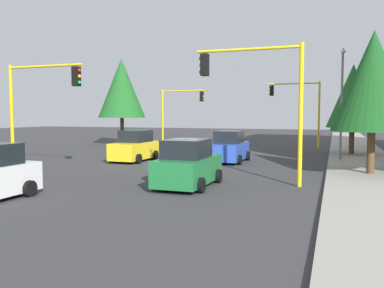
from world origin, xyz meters
name	(u,v)px	position (x,y,z in m)	size (l,w,h in m)	color
ground_plane	(183,163)	(0.00, 0.00, 0.00)	(120.00, 120.00, 0.00)	#353538
sidewalk_kerb	(361,160)	(-5.00, 10.50, 0.07)	(80.00, 4.00, 0.15)	gray
traffic_signal_far_right	(180,106)	(-14.00, -5.66, 3.88)	(0.36, 4.59, 5.46)	yellow
traffic_signal_near_left	(258,87)	(6.00, 5.73, 4.16)	(0.36, 4.59, 5.90)	yellow
traffic_signal_near_right	(39,96)	(6.00, -5.69, 3.98)	(0.36, 4.59, 5.61)	yellow
traffic_signal_far_left	(298,101)	(-14.00, 5.73, 4.16)	(0.36, 4.59, 5.90)	yellow
street_lamp_curbside	(342,93)	(-3.61, 9.20, 4.35)	(2.15, 0.28, 7.00)	slate
tree_roadside_mid	(353,96)	(-8.00, 10.00, 4.31)	(3.62, 3.62, 6.59)	brown
tree_opposite_side	(122,88)	(-12.00, -11.00, 5.55)	(4.61, 4.61, 8.44)	brown
tree_roadside_near	(373,81)	(2.00, 10.50, 4.58)	(3.84, 3.84, 6.99)	brown
car_yellow	(135,147)	(0.00, -3.30, 0.90)	(3.92, 2.04, 1.98)	yellow
car_green	(188,165)	(7.51, 3.12, 0.90)	(3.92, 2.12, 1.98)	#1E7238
car_blue	(230,148)	(-1.44, 2.63, 0.90)	(3.87, 2.02, 1.98)	blue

